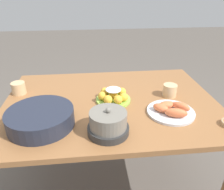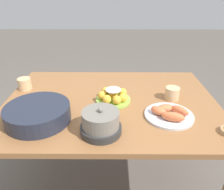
# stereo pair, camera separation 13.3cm
# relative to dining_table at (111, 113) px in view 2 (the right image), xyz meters

# --- Properties ---
(ground_plane) EXTENTS (12.00, 12.00, 0.00)m
(ground_plane) POSITION_rel_dining_table_xyz_m (0.00, 0.00, -0.63)
(ground_plane) COLOR #5B544C
(dining_table) EXTENTS (1.30, 0.95, 0.72)m
(dining_table) POSITION_rel_dining_table_xyz_m (0.00, 0.00, 0.00)
(dining_table) COLOR #936038
(dining_table) RESTS_ON ground_plane
(cake_plate) EXTENTS (0.21, 0.21, 0.09)m
(cake_plate) POSITION_rel_dining_table_xyz_m (-0.01, 0.01, 0.12)
(cake_plate) COLOR #99CC4C
(cake_plate) RESTS_ON dining_table
(serving_bowl) EXTENTS (0.34, 0.34, 0.09)m
(serving_bowl) POSITION_rel_dining_table_xyz_m (0.38, 0.22, 0.14)
(serving_bowl) COLOR #232838
(serving_bowl) RESTS_ON dining_table
(seafood_platter) EXTENTS (0.27, 0.27, 0.06)m
(seafood_platter) POSITION_rel_dining_table_xyz_m (-0.32, 0.18, 0.11)
(seafood_platter) COLOR silver
(seafood_platter) RESTS_ON dining_table
(cup_near) EXTENTS (0.09, 0.09, 0.08)m
(cup_near) POSITION_rel_dining_table_xyz_m (0.59, -0.16, 0.13)
(cup_near) COLOR #DBB27F
(cup_near) RESTS_ON dining_table
(cup_far) EXTENTS (0.09, 0.09, 0.08)m
(cup_far) POSITION_rel_dining_table_xyz_m (-0.38, -0.02, 0.13)
(cup_far) COLOR #DBB27F
(cup_far) RESTS_ON dining_table
(warming_pot) EXTENTS (0.20, 0.20, 0.14)m
(warming_pot) POSITION_rel_dining_table_xyz_m (0.04, 0.32, 0.15)
(warming_pot) COLOR #2D2D2D
(warming_pot) RESTS_ON dining_table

